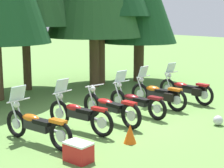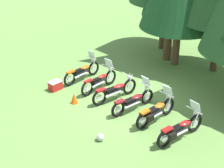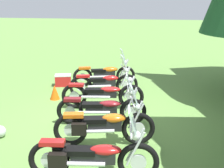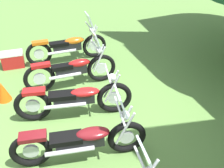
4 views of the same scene
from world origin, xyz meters
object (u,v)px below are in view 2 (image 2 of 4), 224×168
at_px(motorcycle_2, 115,90).
at_px(traffic_cone, 74,98).
at_px(motorcycle_5, 180,129).
at_px(dropped_helmet, 100,137).
at_px(motorcycle_3, 134,101).
at_px(motorcycle_0, 82,71).
at_px(motorcycle_4, 156,111).
at_px(picnic_cooler, 55,85).
at_px(motorcycle_1, 100,81).

xyz_separation_m(motorcycle_2, traffic_cone, (-0.61, -1.73, -0.22)).
relative_size(motorcycle_5, dropped_helmet, 8.20).
bearing_deg(dropped_helmet, motorcycle_3, 118.42).
bearing_deg(motorcycle_0, motorcycle_4, -96.97).
distance_m(motorcycle_0, picnic_cooler, 1.60).
xyz_separation_m(motorcycle_2, picnic_cooler, (-2.22, -1.97, -0.24)).
relative_size(motorcycle_0, motorcycle_1, 1.02).
bearing_deg(traffic_cone, motorcycle_1, 109.11).
bearing_deg(motorcycle_1, motorcycle_2, -99.64).
bearing_deg(traffic_cone, motorcycle_3, 47.74).
distance_m(motorcycle_2, dropped_helmet, 3.13).
xyz_separation_m(motorcycle_3, picnic_cooler, (-3.37, -2.19, -0.24)).
distance_m(motorcycle_2, picnic_cooler, 2.98).
xyz_separation_m(motorcycle_5, picnic_cooler, (-5.98, -2.52, -0.26)).
relative_size(motorcycle_2, motorcycle_5, 1.04).
xyz_separation_m(motorcycle_2, dropped_helmet, (2.37, -2.02, -0.31)).
xyz_separation_m(motorcycle_1, motorcycle_3, (2.31, 0.38, -0.03)).
height_order(motorcycle_4, traffic_cone, motorcycle_4).
bearing_deg(motorcycle_4, picnic_cooler, 105.35).
relative_size(motorcycle_2, motorcycle_3, 1.05).
xyz_separation_m(motorcycle_0, motorcycle_1, (1.34, 0.25, 0.01)).
bearing_deg(motorcycle_3, motorcycle_1, 89.98).
distance_m(motorcycle_1, picnic_cooler, 2.12).
height_order(motorcycle_2, traffic_cone, motorcycle_2).
distance_m(motorcycle_3, dropped_helmet, 2.56).
distance_m(motorcycle_2, traffic_cone, 1.85).
xyz_separation_m(motorcycle_4, traffic_cone, (-2.96, -2.21, -0.24)).
relative_size(motorcycle_0, picnic_cooler, 3.33).
bearing_deg(motorcycle_0, traffic_cone, -142.44).
distance_m(motorcycle_3, traffic_cone, 2.64).
bearing_deg(motorcycle_5, dropped_helmet, 144.15).
height_order(motorcycle_3, motorcycle_5, motorcycle_5).
relative_size(picnic_cooler, traffic_cone, 1.41).
height_order(motorcycle_0, motorcycle_3, motorcycle_0).
relative_size(motorcycle_1, dropped_helmet, 7.70).
distance_m(motorcycle_4, dropped_helmet, 2.53).
distance_m(motorcycle_5, traffic_cone, 4.94).
bearing_deg(traffic_cone, motorcycle_4, 36.76).
relative_size(motorcycle_3, picnic_cooler, 3.44).
distance_m(motorcycle_4, picnic_cooler, 5.19).
distance_m(motorcycle_0, traffic_cone, 2.31).
bearing_deg(picnic_cooler, motorcycle_2, 41.67).
bearing_deg(motorcycle_1, traffic_cone, -178.38).
bearing_deg(motorcycle_2, traffic_cone, 152.90).
distance_m(motorcycle_0, motorcycle_4, 4.93).
xyz_separation_m(motorcycle_0, motorcycle_3, (3.65, 0.63, -0.02)).
relative_size(motorcycle_1, motorcycle_3, 0.95).
bearing_deg(picnic_cooler, traffic_cone, 8.65).
height_order(picnic_cooler, traffic_cone, traffic_cone).
relative_size(traffic_cone, dropped_helmet, 1.67).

